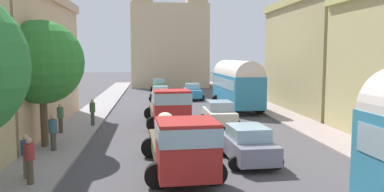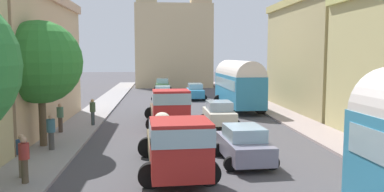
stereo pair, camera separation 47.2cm
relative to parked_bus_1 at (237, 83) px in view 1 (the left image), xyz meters
The scene contains 21 objects.
ground_plane 5.90m from the parked_bus_1, 146.09° to the right, with size 154.00×154.00×0.00m, color #4B484D.
sidewalk_left 12.34m from the parked_bus_1, 165.55° to the right, with size 2.50×70.00×0.14m, color #999493.
sidewalk_right 4.66m from the parked_bus_1, 47.84° to the right, with size 2.50×70.00×0.14m, color #A4918E.
building_left_2 17.01m from the parked_bus_1, 154.25° to the right, with size 4.87×14.26×8.40m.
building_right_2 6.72m from the parked_bus_1, 10.01° to the right, with size 4.86×13.22×9.20m.
distant_church 25.78m from the parked_bus_1, 100.26° to the left, with size 10.85×7.86×21.12m.
parked_bus_1 is the anchor object (origin of this frame).
cargo_truck_0 18.70m from the parked_bus_1, 108.84° to the right, with size 3.16×7.05×2.40m.
cargo_truck_1 9.71m from the parked_bus_1, 128.82° to the right, with size 3.28×7.37×2.53m.
car_0 6.75m from the parked_bus_1, 161.06° to the right, with size 2.44×3.68×1.69m.
car_1 9.89m from the parked_bus_1, 130.03° to the left, with size 2.36×4.32×1.46m.
car_2 18.24m from the parked_bus_1, 110.05° to the left, with size 2.30×3.75×1.66m.
car_3 16.36m from the parked_bus_1, 100.81° to the right, with size 2.43×3.86×1.59m.
car_4 7.89m from the parked_bus_1, 110.93° to the right, with size 2.36×3.77×1.61m.
car_5 8.73m from the parked_bus_1, 109.75° to the left, with size 2.24×4.37×1.65m.
pedestrian_0 21.67m from the parked_bus_1, 121.76° to the right, with size 0.49×0.49×1.79m.
pedestrian_1 21.27m from the parked_bus_1, 123.45° to the right, with size 0.49×0.49×1.75m.
pedestrian_2 13.09m from the parked_bus_1, 146.92° to the right, with size 0.50×0.50×1.82m.
pedestrian_3 15.54m from the parked_bus_1, 143.25° to the right, with size 0.43×0.43×1.84m.
pedestrian_4 18.00m from the parked_bus_1, 131.01° to the right, with size 0.51×0.51×1.81m.
roadside_tree_2 17.82m from the parked_bus_1, 134.46° to the right, with size 4.05×4.05×6.30m.
Camera 1 is at (-2.62, -1.99, 4.62)m, focal length 36.24 mm.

